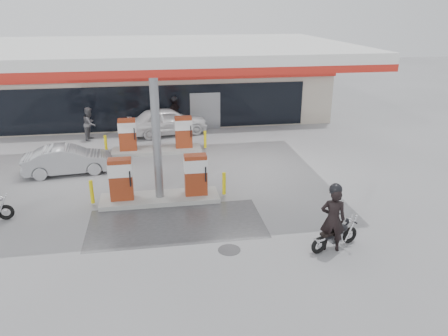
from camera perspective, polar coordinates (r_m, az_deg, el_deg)
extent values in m
plane|color=gray|center=(15.24, -8.13, -7.34)|extent=(90.00, 90.00, 0.00)
cube|color=#4C4C4F|center=(15.25, -6.24, -7.22)|extent=(6.00, 3.00, 0.00)
cylinder|color=#38383A|center=(13.66, 0.69, -10.65)|extent=(0.70, 0.70, 0.01)
cube|color=beige|center=(29.93, -9.29, 10.57)|extent=(22.00, 8.00, 4.00)
cube|color=black|center=(26.09, -9.11, 7.77)|extent=(18.00, 0.10, 2.60)
cube|color=red|center=(25.64, -9.38, 12.31)|extent=(22.00, 0.25, 1.00)
cube|color=navy|center=(26.55, 6.28, 12.73)|extent=(3.50, 0.12, 0.80)
cube|color=gray|center=(26.30, -2.48, 7.44)|extent=(1.80, 0.14, 2.20)
cube|color=silver|center=(18.58, -9.47, 14.82)|extent=(16.00, 10.00, 0.60)
cube|color=red|center=(13.68, -9.23, 12.07)|extent=(16.00, 0.12, 0.24)
cube|color=red|center=(23.52, -9.56, 15.55)|extent=(16.00, 0.12, 0.24)
cylinder|color=gray|center=(16.13, -8.81, 4.17)|extent=(0.32, 0.32, 5.00)
cylinder|color=gray|center=(21.96, -9.13, 8.53)|extent=(0.32, 0.32, 5.00)
cube|color=#9E9E99|center=(17.00, -8.36, -3.94)|extent=(4.50, 1.30, 0.18)
cube|color=maroon|center=(16.71, -13.31, -1.42)|extent=(0.85, 0.48, 1.60)
cube|color=maroon|center=(16.72, -3.72, -0.87)|extent=(0.85, 0.48, 1.60)
cube|color=silver|center=(16.56, -13.43, -0.14)|extent=(0.88, 0.52, 0.50)
cube|color=silver|center=(16.58, -3.75, 0.42)|extent=(0.88, 0.52, 0.50)
cylinder|color=yellow|center=(16.99, -16.89, -3.00)|extent=(0.14, 0.14, 0.90)
cylinder|color=yellow|center=(17.01, 0.01, -2.03)|extent=(0.14, 0.14, 0.90)
cube|color=#9E9E99|center=(22.60, -8.77, 2.33)|extent=(4.50, 1.30, 0.18)
cube|color=maroon|center=(22.38, -12.49, 4.28)|extent=(0.85, 0.48, 1.60)
cube|color=maroon|center=(22.39, -5.30, 4.69)|extent=(0.85, 0.48, 1.60)
cube|color=silver|center=(22.28, -12.56, 5.27)|extent=(0.88, 0.52, 0.50)
cube|color=silver|center=(22.28, -5.34, 5.68)|extent=(0.88, 0.52, 0.50)
cylinder|color=yellow|center=(22.60, -15.18, 3.03)|extent=(0.14, 0.14, 0.90)
cylinder|color=yellow|center=(22.61, -2.48, 3.76)|extent=(0.14, 0.14, 0.90)
torus|color=black|center=(14.46, 16.09, -8.40)|extent=(0.56, 0.31, 0.55)
torus|color=black|center=(13.67, 12.28, -9.83)|extent=(0.56, 0.31, 0.55)
cube|color=gray|center=(14.04, 14.38, -8.80)|extent=(0.42, 0.33, 0.27)
cube|color=black|center=(13.91, 13.99, -8.62)|extent=(0.81, 0.37, 0.07)
ellipsoid|color=black|center=(13.99, 14.90, -7.59)|extent=(0.58, 0.45, 0.26)
cube|color=black|center=(13.73, 13.48, -8.29)|extent=(0.55, 0.38, 0.09)
cylinder|color=silver|center=(14.05, 15.81, -6.31)|extent=(0.27, 0.66, 0.03)
sphere|color=silver|center=(14.17, 16.09, -6.60)|extent=(0.16, 0.16, 0.16)
cylinder|color=silver|center=(13.89, 12.58, -9.43)|extent=(0.80, 0.35, 0.07)
imported|color=black|center=(13.61, 14.03, -6.52)|extent=(0.86, 0.68, 2.06)
torus|color=black|center=(17.11, -26.60, -5.18)|extent=(0.57, 0.21, 0.56)
sphere|color=silver|center=(16.92, -27.13, -3.55)|extent=(0.17, 0.17, 0.17)
imported|color=white|center=(25.50, -7.40, 6.12)|extent=(4.86, 2.69, 1.56)
imported|color=#525256|center=(25.31, -17.13, 5.57)|extent=(0.85, 1.00, 1.82)
imported|color=#989A9F|center=(20.52, -19.70, 1.01)|extent=(3.94, 1.75, 1.26)
imported|color=black|center=(26.05, -6.46, 6.93)|extent=(1.21, 1.08, 1.96)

